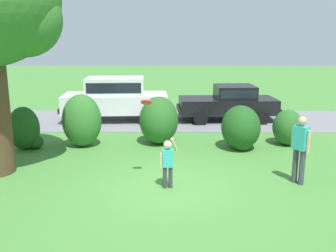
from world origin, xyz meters
TOP-DOWN VIEW (x-y plane):
  - ground_plane at (0.00, 0.00)m, footprint 80.00×80.00m
  - driveway_strip at (0.00, 7.75)m, footprint 28.00×4.40m
  - shrub_near_tree at (-4.72, 3.28)m, footprint 1.09×1.08m
  - shrub_centre_left at (-2.91, 3.67)m, footprint 1.32×1.21m
  - shrub_centre at (-0.33, 4.06)m, footprint 1.34×1.49m
  - shrub_centre_right at (2.40, 3.41)m, footprint 1.28×1.49m
  - shrub_far_end at (4.11, 3.95)m, footprint 1.02×1.13m
  - parked_sedan at (2.66, 7.85)m, footprint 4.49×2.27m
  - parked_suv at (-2.36, 7.68)m, footprint 4.81×2.34m
  - child_thrower at (0.04, 0.02)m, footprint 0.45×0.28m
  - frisbee at (-0.49, 0.47)m, footprint 0.28×0.25m
  - adult_onlooker at (3.34, 0.36)m, footprint 0.39×0.45m

SIDE VIEW (x-z plane):
  - ground_plane at x=0.00m, z-range 0.00..0.00m
  - driveway_strip at x=0.00m, z-range 0.00..0.02m
  - shrub_far_end at x=4.11m, z-range 0.00..1.22m
  - shrub_near_tree at x=-4.72m, z-range -0.03..1.39m
  - shrub_centre_right at x=2.40m, z-range -0.04..1.42m
  - child_thrower at x=0.04m, z-range 0.07..1.36m
  - shrub_centre at x=-0.33m, z-range -0.07..1.58m
  - parked_sedan at x=2.66m, z-range 0.07..1.63m
  - shrub_centre_left at x=-2.91m, z-range 0.00..1.79m
  - adult_onlooker at x=3.34m, z-range 0.11..1.85m
  - parked_suv at x=-2.36m, z-range 0.12..2.04m
  - frisbee at x=-0.49m, z-range 1.98..2.16m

